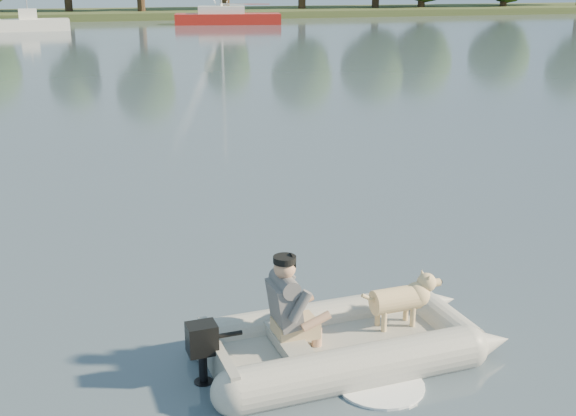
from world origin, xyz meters
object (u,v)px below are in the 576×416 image
object	(u,v)px
dog	(396,304)
motorboat	(31,16)
dinghy	(347,309)
man	(287,300)
sailboat	(227,18)

from	to	relation	value
dog	motorboat	xyz separation A→B (m)	(-5.78, 47.12, 0.52)
dinghy	motorboat	distance (m)	47.49
motorboat	dog	bearing A→B (deg)	-86.56
man	dinghy	bearing A→B (deg)	-4.24
man	dog	size ratio (longest dim) A/B	1.16
dog	man	bearing A→B (deg)	-180.00
dinghy	man	xyz separation A→B (m)	(-0.61, 0.00, 0.17)
dinghy	motorboat	size ratio (longest dim) A/B	0.79
dinghy	man	distance (m)	0.64
dinghy	dog	xyz separation A→B (m)	(0.56, 0.09, -0.06)
sailboat	dinghy	bearing A→B (deg)	-89.54
dog	sailboat	bearing A→B (deg)	76.48
motorboat	sailboat	size ratio (longest dim) A/B	0.46
man	sailboat	size ratio (longest dim) A/B	0.09
motorboat	dinghy	bearing A→B (deg)	-87.25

